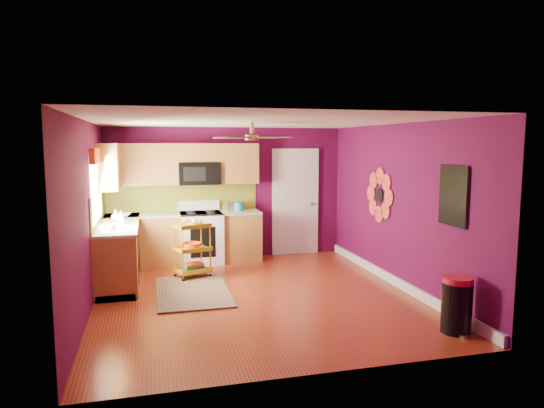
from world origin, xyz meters
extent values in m
plane|color=maroon|center=(0.00, 0.00, 0.00)|extent=(5.00, 5.00, 0.00)
cube|color=#4F0938|center=(0.00, 2.50, 1.25)|extent=(4.50, 0.04, 2.50)
cube|color=#4F0938|center=(0.00, -2.50, 1.25)|extent=(4.50, 0.04, 2.50)
cube|color=#4F0938|center=(-2.25, 0.00, 1.25)|extent=(0.04, 5.00, 2.50)
cube|color=#4F0938|center=(2.25, 0.00, 1.25)|extent=(0.04, 5.00, 2.50)
cube|color=silver|center=(0.00, 0.00, 2.50)|extent=(4.50, 5.00, 0.04)
cube|color=white|center=(2.22, 0.00, 0.07)|extent=(0.05, 4.90, 0.14)
cube|color=brown|center=(-1.95, 1.35, 0.45)|extent=(0.60, 2.30, 0.90)
cube|color=brown|center=(-0.85, 2.20, 0.45)|extent=(2.80, 0.60, 0.90)
cube|color=beige|center=(-1.95, 1.35, 0.92)|extent=(0.63, 2.30, 0.04)
cube|color=beige|center=(-0.85, 2.20, 0.92)|extent=(2.80, 0.63, 0.04)
cube|color=black|center=(-1.95, 1.35, 0.05)|extent=(0.54, 2.30, 0.10)
cube|color=black|center=(-0.85, 2.20, 0.05)|extent=(2.80, 0.54, 0.10)
cube|color=white|center=(-0.55, 2.17, 0.46)|extent=(0.76, 0.66, 0.92)
cube|color=black|center=(-0.55, 2.17, 0.93)|extent=(0.76, 0.62, 0.03)
cube|color=white|center=(-0.55, 2.45, 1.04)|extent=(0.76, 0.06, 0.18)
cube|color=black|center=(-0.55, 1.84, 0.45)|extent=(0.45, 0.02, 0.55)
cube|color=brown|center=(-1.59, 2.33, 1.83)|extent=(1.32, 0.33, 0.75)
cube|color=brown|center=(0.19, 2.33, 1.83)|extent=(0.72, 0.33, 0.75)
cube|color=brown|center=(-0.55, 2.33, 2.03)|extent=(0.76, 0.33, 0.34)
cube|color=brown|center=(-2.08, 1.85, 1.83)|extent=(0.33, 1.30, 0.75)
cube|color=black|center=(-0.55, 2.30, 1.65)|extent=(0.76, 0.38, 0.40)
cube|color=olive|center=(-0.85, 2.49, 1.20)|extent=(2.80, 0.01, 0.51)
cube|color=olive|center=(-2.24, 1.35, 1.20)|extent=(0.01, 2.30, 0.51)
cube|color=white|center=(-2.23, 1.05, 1.55)|extent=(0.03, 1.20, 1.00)
cube|color=#E34414|center=(-2.20, 1.05, 2.02)|extent=(0.08, 1.35, 0.22)
cube|color=white|center=(1.35, 2.48, 1.02)|extent=(0.85, 0.04, 2.05)
cube|color=white|center=(1.35, 2.46, 1.02)|extent=(0.95, 0.02, 2.15)
sphere|color=#BF8C3F|center=(1.67, 2.42, 1.00)|extent=(0.07, 0.07, 0.07)
cylinder|color=black|center=(2.23, 0.60, 1.35)|extent=(0.01, 0.24, 0.24)
cube|color=teal|center=(2.23, -1.40, 1.55)|extent=(0.03, 0.52, 0.72)
cube|color=black|center=(2.21, -1.40, 1.55)|extent=(0.01, 0.56, 0.76)
cylinder|color=#BF8C3F|center=(0.00, 0.20, 2.42)|extent=(0.06, 0.06, 0.16)
cylinder|color=#BF8C3F|center=(0.00, 0.20, 2.28)|extent=(0.20, 0.20, 0.08)
cube|color=#4C2D19|center=(0.27, 0.47, 2.28)|extent=(0.47, 0.47, 0.01)
cube|color=#4C2D19|center=(-0.27, 0.47, 2.28)|extent=(0.47, 0.47, 0.01)
cube|color=#4C2D19|center=(-0.27, -0.07, 2.28)|extent=(0.47, 0.47, 0.01)
cube|color=#4C2D19|center=(0.27, -0.07, 2.28)|extent=(0.47, 0.47, 0.01)
cube|color=black|center=(-0.87, 0.40, 0.01)|extent=(1.07, 1.73, 0.02)
cylinder|color=yellow|center=(-0.97, 0.97, 0.46)|extent=(0.02, 0.02, 0.84)
cylinder|color=yellow|center=(-0.51, 1.13, 0.46)|extent=(0.02, 0.02, 0.84)
cylinder|color=yellow|center=(-1.08, 1.28, 0.46)|extent=(0.02, 0.02, 0.84)
cylinder|color=yellow|center=(-0.63, 1.45, 0.46)|extent=(0.02, 0.02, 0.84)
sphere|color=black|center=(-0.97, 0.97, 0.03)|extent=(0.06, 0.06, 0.06)
sphere|color=black|center=(-0.51, 1.13, 0.03)|extent=(0.06, 0.06, 0.06)
sphere|color=black|center=(-1.08, 1.28, 0.03)|extent=(0.06, 0.06, 0.06)
sphere|color=black|center=(-0.63, 1.45, 0.03)|extent=(0.06, 0.06, 0.06)
cube|color=yellow|center=(-0.80, 1.21, 0.86)|extent=(0.64, 0.55, 0.03)
cube|color=yellow|center=(-0.80, 1.21, 0.47)|extent=(0.64, 0.55, 0.03)
cube|color=yellow|center=(-0.80, 1.21, 0.12)|extent=(0.64, 0.55, 0.03)
imported|color=beige|center=(-0.75, 1.22, 0.91)|extent=(0.38, 0.38, 0.07)
sphere|color=yellow|center=(-0.75, 1.22, 0.93)|extent=(0.10, 0.10, 0.10)
imported|color=#E34414|center=(-0.80, 1.21, 0.54)|extent=(0.39, 0.39, 0.10)
cube|color=navy|center=(-0.80, 1.21, 0.15)|extent=(0.38, 0.33, 0.04)
cube|color=#267233|center=(-0.80, 1.21, 0.19)|extent=(0.38, 0.33, 0.03)
cube|color=#E34414|center=(-0.80, 1.21, 0.22)|extent=(0.38, 0.33, 0.03)
cylinder|color=black|center=(1.98, -1.92, 0.30)|extent=(0.46, 0.46, 0.60)
cylinder|color=#B3192B|center=(1.98, -1.92, 0.63)|extent=(0.35, 0.35, 0.07)
cube|color=beige|center=(1.98, -2.09, 0.01)|extent=(0.13, 0.10, 0.03)
cylinder|color=teal|center=(0.16, 2.23, 1.02)|extent=(0.18, 0.18, 0.16)
sphere|color=teal|center=(0.16, 2.23, 1.12)|extent=(0.06, 0.06, 0.06)
cube|color=beige|center=(0.07, 2.27, 1.03)|extent=(0.22, 0.15, 0.18)
imported|color=#EA3F72|center=(-1.90, 1.20, 1.04)|extent=(0.09, 0.10, 0.21)
imported|color=white|center=(-1.99, 1.53, 1.03)|extent=(0.15, 0.15, 0.19)
imported|color=white|center=(-1.90, 1.97, 0.97)|extent=(0.27, 0.27, 0.07)
imported|color=white|center=(-2.00, 0.66, 0.98)|extent=(0.11, 0.11, 0.09)
camera|label=1|loc=(-1.46, -6.66, 2.19)|focal=32.00mm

